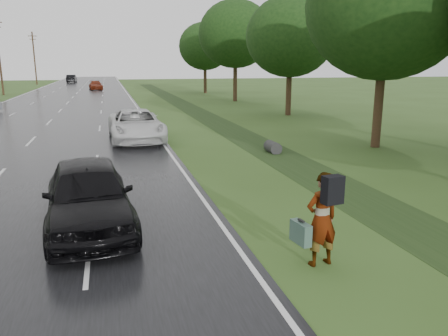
% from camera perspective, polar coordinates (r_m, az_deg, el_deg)
% --- Properties ---
extents(road, '(14.00, 180.00, 0.04)m').
position_cam_1_polar(road, '(54.26, -19.34, 8.46)').
color(road, black).
rests_on(road, ground).
extents(edge_stripe_east, '(0.12, 180.00, 0.01)m').
position_cam_1_polar(edge_stripe_east, '(54.17, -12.13, 8.93)').
color(edge_stripe_east, silver).
rests_on(edge_stripe_east, road).
extents(edge_stripe_west, '(0.12, 180.00, 0.01)m').
position_cam_1_polar(edge_stripe_west, '(55.18, -26.39, 7.92)').
color(edge_stripe_west, silver).
rests_on(edge_stripe_west, road).
extents(center_line, '(0.12, 180.00, 0.01)m').
position_cam_1_polar(center_line, '(54.26, -19.34, 8.48)').
color(center_line, silver).
rests_on(center_line, road).
extents(drainage_ditch, '(2.20, 120.00, 0.56)m').
position_cam_1_polar(drainage_ditch, '(28.91, 0.14, 5.43)').
color(drainage_ditch, '#1D3213').
rests_on(drainage_ditch, ground).
extents(utility_pole_distant, '(1.60, 0.26, 10.00)m').
position_cam_1_polar(utility_pole_distant, '(94.89, -23.53, 13.10)').
color(utility_pole_distant, '#352816').
rests_on(utility_pole_distant, ground).
extents(tree_east_b, '(7.60, 7.60, 10.11)m').
position_cam_1_polar(tree_east_b, '(23.06, 20.46, 19.13)').
color(tree_east_b, '#352816').
rests_on(tree_east_b, ground).
extents(tree_east_c, '(7.00, 7.00, 9.29)m').
position_cam_1_polar(tree_east_c, '(35.89, 8.69, 16.62)').
color(tree_east_c, '#352816').
rests_on(tree_east_c, ground).
extents(tree_east_d, '(8.00, 8.00, 10.76)m').
position_cam_1_polar(tree_east_d, '(49.00, 1.50, 17.09)').
color(tree_east_d, '#352816').
rests_on(tree_east_d, ground).
extents(tree_east_f, '(7.20, 7.20, 9.62)m').
position_cam_1_polar(tree_east_f, '(62.44, -2.52, 15.59)').
color(tree_east_f, '#352816').
rests_on(tree_east_f, ground).
extents(pedestrian, '(0.97, 0.77, 2.00)m').
position_cam_1_polar(pedestrian, '(9.17, 12.57, -6.41)').
color(pedestrian, '#A5998C').
rests_on(pedestrian, ground).
extents(white_pickup, '(2.91, 6.03, 1.66)m').
position_cam_1_polar(white_pickup, '(24.02, -11.42, 5.51)').
color(white_pickup, silver).
rests_on(white_pickup, road).
extents(dark_sedan, '(2.44, 5.25, 1.74)m').
position_cam_1_polar(dark_sedan, '(11.42, -17.29, -3.36)').
color(dark_sedan, black).
rests_on(dark_sedan, road).
extents(far_car_red, '(2.40, 4.86, 1.36)m').
position_cam_1_polar(far_car_red, '(73.12, -16.41, 10.34)').
color(far_car_red, '#661D0B').
rests_on(far_car_red, road).
extents(far_car_dark, '(1.95, 5.14, 1.67)m').
position_cam_1_polar(far_car_dark, '(100.97, -19.27, 10.96)').
color(far_car_dark, black).
rests_on(far_car_dark, road).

